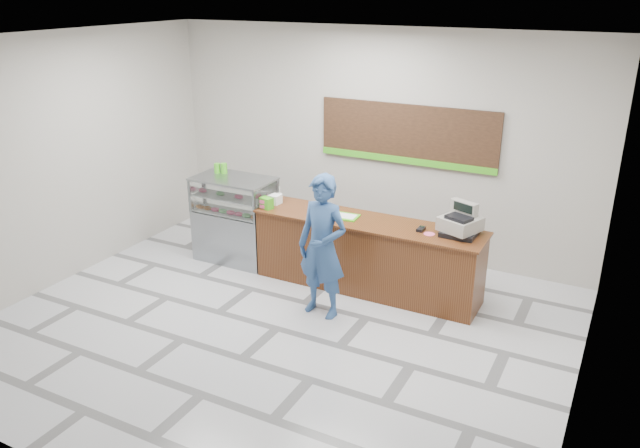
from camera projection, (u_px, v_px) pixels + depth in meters
The scene contains 16 objects.
floor at pixel (277, 328), 7.87m from camera, with size 7.00×7.00×0.00m, color silver.
back_wall at pixel (374, 143), 9.72m from camera, with size 7.00×7.00×0.00m, color #B4AFA6.
ceiling at pixel (268, 41), 6.61m from camera, with size 7.00×7.00×0.00m, color silver.
sales_counter at pixel (367, 255), 8.73m from camera, with size 3.26×0.76×1.03m.
display_case at pixel (235, 219), 9.63m from camera, with size 1.22×0.72×1.33m.
menu_board at pixel (407, 135), 9.38m from camera, with size 2.80×0.06×0.90m.
cash_register at pixel (460, 223), 8.02m from camera, with size 0.58×0.59×0.42m.
card_terminal at pixel (421, 229), 8.20m from camera, with size 0.08×0.16×0.04m, color black.
serving_tray at pixel (344, 216), 8.67m from camera, with size 0.42×0.31×0.02m.
napkin_box at pixel (275, 199), 9.18m from camera, with size 0.16×0.16×0.13m, color white.
straw_cup at pixel (280, 197), 9.29m from camera, with size 0.08×0.08×0.12m, color silver.
promo_box at pixel (266, 203), 8.98m from camera, with size 0.18×0.12×0.16m, color green.
donut_decal at pixel (429, 234), 8.08m from camera, with size 0.15×0.15×0.00m, color #FF5A8C.
green_cup_left at pixel (217, 168), 9.62m from camera, with size 0.10×0.10×0.15m, color green.
green_cup_right at pixel (224, 168), 9.60m from camera, with size 0.10×0.10×0.16m, color green.
customer at pixel (323, 247), 7.91m from camera, with size 0.69×0.45×1.89m, color #2E5187.
Camera 1 is at (3.67, -5.83, 4.07)m, focal length 35.00 mm.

